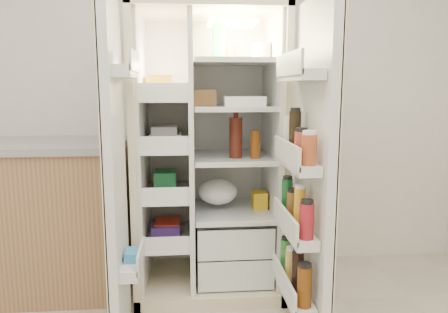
{
  "coord_description": "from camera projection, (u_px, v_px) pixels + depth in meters",
  "views": [
    {
      "loc": [
        -0.06,
        -1.09,
        1.32
      ],
      "look_at": [
        0.14,
        1.25,
        0.94
      ],
      "focal_mm": 34.0,
      "sensor_mm": 36.0,
      "label": 1
    }
  ],
  "objects": [
    {
      "name": "refrigerator",
      "position": [
        210.0,
        176.0,
        2.81
      ],
      "size": [
        0.92,
        0.7,
        1.8
      ],
      "color": "beige",
      "rests_on": "floor"
    },
    {
      "name": "freezer_door",
      "position": [
        116.0,
        174.0,
        2.15
      ],
      "size": [
        0.15,
        0.4,
        1.72
      ],
      "color": "silver",
      "rests_on": "floor"
    },
    {
      "name": "wall_back",
      "position": [
        195.0,
        84.0,
        3.04
      ],
      "size": [
        4.0,
        0.02,
        2.7
      ],
      "primitive_type": "cube",
      "color": "white",
      "rests_on": "floor"
    },
    {
      "name": "kitchen_counter",
      "position": [
        23.0,
        216.0,
        2.77
      ],
      "size": [
        1.36,
        0.72,
        0.98
      ],
      "color": "#98764C",
      "rests_on": "floor"
    },
    {
      "name": "fridge_door",
      "position": [
        310.0,
        179.0,
        2.15
      ],
      "size": [
        0.17,
        0.58,
        1.72
      ],
      "color": "silver",
      "rests_on": "floor"
    }
  ]
}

